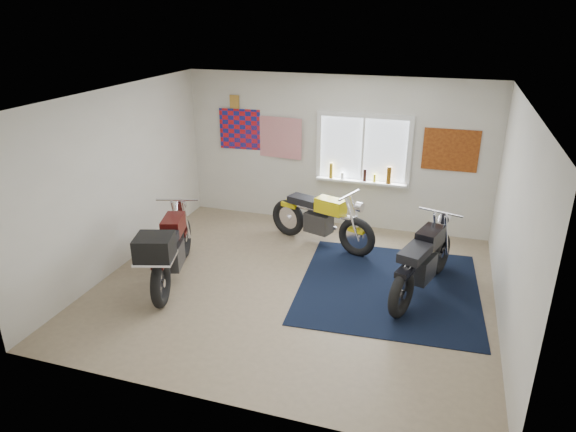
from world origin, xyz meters
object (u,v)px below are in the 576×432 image
(navy_rug, at_px, (389,287))
(black_chrome_bike, at_px, (423,263))
(maroon_tourer, at_px, (169,250))
(yellow_triumph, at_px, (321,220))

(navy_rug, relative_size, black_chrome_bike, 1.28)
(maroon_tourer, bearing_deg, navy_rug, -90.45)
(maroon_tourer, bearing_deg, black_chrome_bike, -92.51)
(yellow_triumph, height_order, black_chrome_bike, black_chrome_bike)
(navy_rug, height_order, black_chrome_bike, black_chrome_bike)
(navy_rug, height_order, yellow_triumph, yellow_triumph)
(black_chrome_bike, height_order, maroon_tourer, maroon_tourer)
(yellow_triumph, xyz_separation_m, maroon_tourer, (-1.71, -1.98, 0.11))
(navy_rug, xyz_separation_m, black_chrome_bike, (0.43, -0.01, 0.46))
(maroon_tourer, bearing_deg, yellow_triumph, -57.37)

